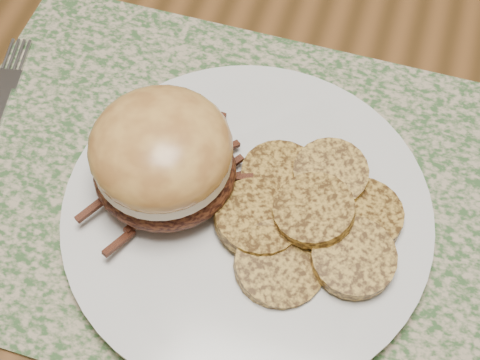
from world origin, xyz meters
name	(u,v)px	position (x,y,z in m)	size (l,w,h in m)	color
placemat	(223,190)	(-0.28, -0.11, 0.75)	(0.45, 0.33, 0.00)	#35562C
dinner_plate	(247,214)	(-0.26, -0.13, 0.76)	(0.26, 0.26, 0.02)	silver
pork_sandwich	(162,157)	(-0.32, -0.13, 0.81)	(0.12, 0.12, 0.08)	black
roasted_potatoes	(309,217)	(-0.21, -0.13, 0.78)	(0.16, 0.16, 0.04)	#B28634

